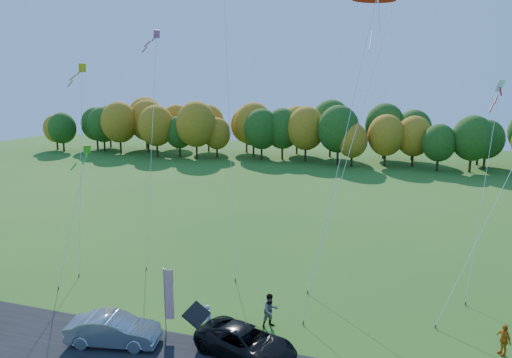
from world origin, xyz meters
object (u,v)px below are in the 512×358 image
(black_suv, at_px, (246,342))
(silver_sedan, at_px, (114,330))
(person_east, at_px, (504,340))
(feather_flag, at_px, (168,294))

(black_suv, height_order, silver_sedan, silver_sedan)
(person_east, distance_m, feather_flag, 16.57)
(person_east, xyz_separation_m, feather_flag, (-16.20, -3.18, 1.43))
(silver_sedan, bearing_deg, black_suv, -92.88)
(silver_sedan, relative_size, feather_flag, 1.27)
(silver_sedan, height_order, person_east, person_east)
(person_east, relative_size, feather_flag, 0.43)
(person_east, bearing_deg, black_suv, -99.86)
(silver_sedan, distance_m, person_east, 19.00)
(black_suv, distance_m, silver_sedan, 6.71)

